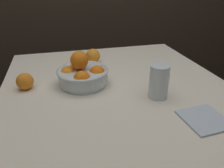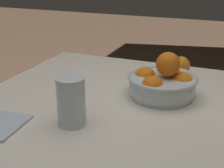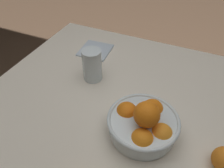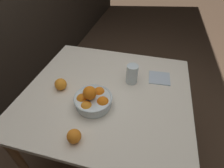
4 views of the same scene
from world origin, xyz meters
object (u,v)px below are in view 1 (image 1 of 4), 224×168
at_px(orange_loose_near_bowl, 25,81).
at_px(orange_loose_front, 93,56).
at_px(fruit_bowl, 82,74).
at_px(juice_glass, 159,83).

bearing_deg(orange_loose_near_bowl, orange_loose_front, 35.78).
xyz_separation_m(fruit_bowl, juice_glass, (0.29, -0.19, 0.01)).
height_order(juice_glass, orange_loose_front, juice_glass).
height_order(fruit_bowl, orange_loose_front, fruit_bowl).
bearing_deg(juice_glass, orange_loose_front, 112.89).
bearing_deg(orange_loose_front, juice_glass, -67.11).
bearing_deg(orange_loose_near_bowl, juice_glass, -20.95).
relative_size(orange_loose_near_bowl, orange_loose_front, 0.92).
bearing_deg(fruit_bowl, juice_glass, -33.48).
distance_m(fruit_bowl, orange_loose_near_bowl, 0.26).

